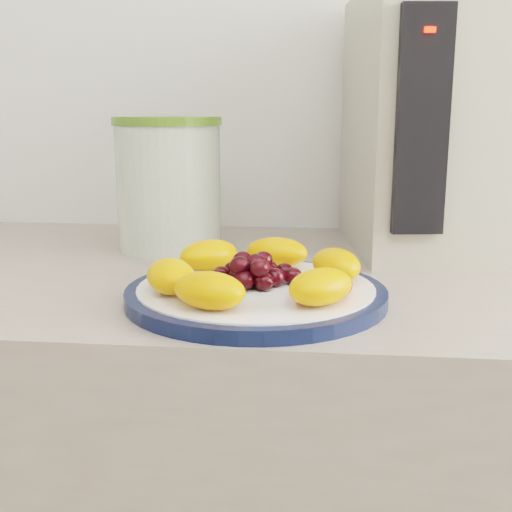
# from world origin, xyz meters

# --- Properties ---
(plate_rim) EXTENTS (0.28, 0.28, 0.01)m
(plate_rim) POSITION_xyz_m (-0.04, 1.05, 0.91)
(plate_rim) COLOR #0C1637
(plate_rim) RESTS_ON counter
(plate_face) EXTENTS (0.25, 0.25, 0.02)m
(plate_face) POSITION_xyz_m (-0.04, 1.05, 0.91)
(plate_face) COLOR white
(plate_face) RESTS_ON counter
(canister) EXTENTS (0.20, 0.20, 0.18)m
(canister) POSITION_xyz_m (-0.20, 1.30, 0.99)
(canister) COLOR #2C5812
(canister) RESTS_ON counter
(canister_lid) EXTENTS (0.20, 0.20, 0.01)m
(canister_lid) POSITION_xyz_m (-0.20, 1.30, 1.09)
(canister_lid) COLOR #4A6F21
(canister_lid) RESTS_ON canister
(appliance_body) EXTENTS (0.24, 0.32, 0.36)m
(appliance_body) POSITION_xyz_m (0.18, 1.34, 1.08)
(appliance_body) COLOR #A4A18D
(appliance_body) RESTS_ON counter
(appliance_panel) EXTENTS (0.06, 0.03, 0.27)m
(appliance_panel) POSITION_xyz_m (0.14, 1.19, 1.09)
(appliance_panel) COLOR black
(appliance_panel) RESTS_ON appliance_body
(appliance_led) EXTENTS (0.01, 0.01, 0.01)m
(appliance_led) POSITION_xyz_m (0.15, 1.18, 1.19)
(appliance_led) COLOR #FF0C05
(appliance_led) RESTS_ON appliance_panel
(fruit_plate) EXTENTS (0.24, 0.24, 0.04)m
(fruit_plate) POSITION_xyz_m (-0.04, 1.05, 0.93)
(fruit_plate) COLOR orange
(fruit_plate) RESTS_ON plate_face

